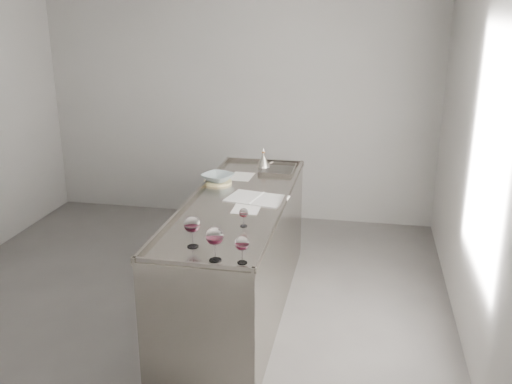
% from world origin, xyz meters
% --- Properties ---
extents(room_shell, '(4.54, 5.04, 2.84)m').
position_xyz_m(room_shell, '(0.00, 0.00, 1.40)').
color(room_shell, '#4D4A48').
rests_on(room_shell, ground).
extents(counter, '(0.77, 2.42, 0.97)m').
position_xyz_m(counter, '(0.50, 0.30, 0.47)').
color(counter, gray).
rests_on(counter, ground).
extents(wine_glass_left, '(0.11, 0.11, 0.21)m').
position_xyz_m(wine_glass_left, '(0.41, -0.61, 1.09)').
color(wine_glass_left, white).
rests_on(wine_glass_left, counter).
extents(wine_glass_middle, '(0.11, 0.11, 0.21)m').
position_xyz_m(wine_glass_middle, '(0.61, -0.78, 1.09)').
color(wine_glass_middle, white).
rests_on(wine_glass_middle, counter).
extents(wine_glass_right, '(0.09, 0.09, 0.17)m').
position_xyz_m(wine_glass_right, '(0.78, -0.78, 1.06)').
color(wine_glass_right, white).
rests_on(wine_glass_right, counter).
extents(wine_glass_small, '(0.06, 0.06, 0.13)m').
position_xyz_m(wine_glass_small, '(0.66, -0.20, 1.03)').
color(wine_glass_small, white).
rests_on(wine_glass_small, counter).
extents(notebook, '(0.50, 0.40, 0.02)m').
position_xyz_m(notebook, '(0.64, 0.37, 0.95)').
color(notebook, white).
rests_on(notebook, counter).
extents(loose_paper_top, '(0.20, 0.28, 0.00)m').
position_xyz_m(loose_paper_top, '(0.39, 0.97, 0.94)').
color(loose_paper_top, silver).
rests_on(loose_paper_top, counter).
extents(loose_paper_under, '(0.21, 0.29, 0.00)m').
position_xyz_m(loose_paper_under, '(0.60, 0.16, 0.94)').
color(loose_paper_under, silver).
rests_on(loose_paper_under, counter).
extents(trivet, '(0.28, 0.28, 0.02)m').
position_xyz_m(trivet, '(0.23, 0.74, 0.95)').
color(trivet, beige).
rests_on(trivet, counter).
extents(ceramic_bowl, '(0.33, 0.33, 0.06)m').
position_xyz_m(ceramic_bowl, '(0.22, 0.74, 0.99)').
color(ceramic_bowl, '#86989C').
rests_on(ceramic_bowl, trivet).
extents(wine_funnel, '(0.13, 0.13, 0.19)m').
position_xyz_m(wine_funnel, '(0.52, 1.32, 1.00)').
color(wine_funnel, '#B0AA9D').
rests_on(wine_funnel, counter).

